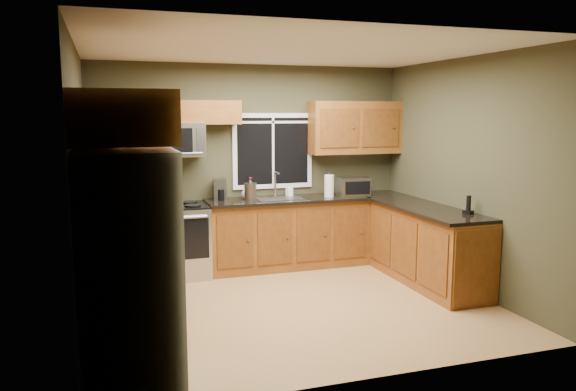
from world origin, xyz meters
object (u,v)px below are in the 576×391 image
paper_towel_roll (329,186)px  soap_bottle_b (289,190)px  refrigerator (129,270)px  soap_bottle_a (250,187)px  microwave (173,140)px  toaster_oven (353,187)px  coffee_maker (220,190)px  soap_bottle_c (247,192)px  cordless_phone (468,208)px  range (178,241)px  kettle (250,191)px

paper_towel_roll → soap_bottle_b: (-0.48, 0.26, -0.06)m
refrigerator → soap_bottle_a: refrigerator is taller
microwave → soap_bottle_a: bearing=4.3°
toaster_oven → coffee_maker: size_ratio=1.60×
soap_bottle_c → cordless_phone: (2.09, -1.88, -0.03)m
toaster_oven → soap_bottle_a: size_ratio=1.59×
toaster_oven → cordless_phone: toaster_oven is taller
range → soap_bottle_c: 1.10m
paper_towel_roll → soap_bottle_c: (-1.10, 0.19, -0.06)m
microwave → kettle: (0.94, -0.18, -0.66)m
microwave → coffee_maker: size_ratio=2.81×
coffee_maker → soap_bottle_b: coffee_maker is taller
microwave → soap_bottle_c: size_ratio=4.34×
soap_bottle_a → soap_bottle_b: size_ratio=1.61×
refrigerator → kettle: bearing=59.2°
microwave → soap_bottle_c: 1.17m
kettle → paper_towel_roll: (1.09, -0.01, 0.02)m
toaster_oven → soap_bottle_b: size_ratio=2.56×
range → soap_bottle_b: (1.55, 0.21, 0.56)m
range → cordless_phone: bearing=-29.8°
refrigerator → soap_bottle_a: (1.69, 2.98, 0.18)m
refrigerator → range: refrigerator is taller
microwave → soap_bottle_b: size_ratio=4.50×
coffee_maker → soap_bottle_b: (0.97, 0.04, -0.04)m
soap_bottle_b → toaster_oven: bearing=-18.2°
range → soap_bottle_b: 1.66m
microwave → soap_bottle_b: microwave is taller
toaster_oven → soap_bottle_b: toaster_oven is taller
toaster_oven → coffee_maker: coffee_maker is taller
microwave → refrigerator: bearing=-103.3°
soap_bottle_b → soap_bottle_c: 0.62m
toaster_oven → cordless_phone: (0.65, -1.67, -0.07)m
kettle → cordless_phone: kettle is taller
toaster_oven → kettle: (-1.44, 0.02, 0.00)m
refrigerator → range: (0.69, 2.77, -0.43)m
kettle → soap_bottle_c: kettle is taller
soap_bottle_b → cordless_phone: (1.48, -1.95, -0.02)m
range → soap_bottle_c: soap_bottle_c is taller
range → soap_bottle_a: 1.19m
soap_bottle_b → coffee_maker: bearing=-177.7°
soap_bottle_a → microwave: bearing=-175.7°
range → kettle: 1.12m
range → cordless_phone: size_ratio=4.51×
range → coffee_maker: coffee_maker is taller
toaster_oven → soap_bottle_c: toaster_oven is taller
coffee_maker → soap_bottle_c: (0.35, -0.02, -0.04)m
refrigerator → kettle: 3.18m
coffee_maker → cordless_phone: coffee_maker is taller
kettle → paper_towel_roll: paper_towel_roll is taller
soap_bottle_a → soap_bottle_b: bearing=-0.2°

